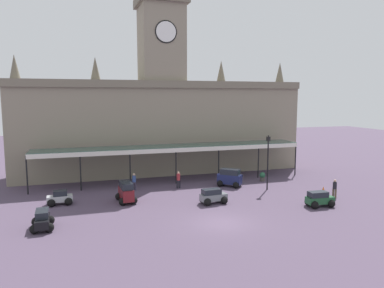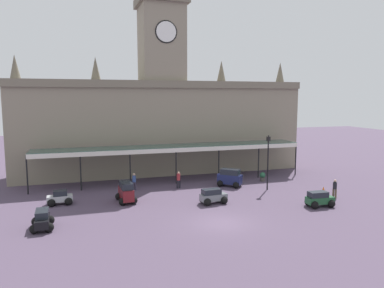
# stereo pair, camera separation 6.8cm
# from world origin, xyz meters

# --- Properties ---
(ground_plane) EXTENTS (140.00, 140.00, 0.00)m
(ground_plane) POSITION_xyz_m (0.00, 0.00, 0.00)
(ground_plane) COLOR #4D3E53
(station_building) EXTENTS (33.22, 5.79, 20.23)m
(station_building) POSITION_xyz_m (0.00, 19.01, 6.48)
(station_building) COLOR gray
(station_building) RESTS_ON ground
(entrance_canopy) EXTENTS (28.56, 3.26, 3.81)m
(entrance_canopy) POSITION_xyz_m (-0.00, 13.90, 3.66)
(entrance_canopy) COLOR #38564C
(entrance_canopy) RESTS_ON ground
(car_maroon_van) EXTENTS (1.70, 2.46, 1.77)m
(car_maroon_van) POSITION_xyz_m (-5.84, 7.33, 0.81)
(car_maroon_van) COLOR maroon
(car_maroon_van) RESTS_ON ground
(car_grey_estate) EXTENTS (2.31, 1.65, 1.27)m
(car_grey_estate) POSITION_xyz_m (1.14, 4.74, 0.56)
(car_grey_estate) COLOR slate
(car_grey_estate) RESTS_ON ground
(car_navy_van) EXTENTS (2.53, 2.50, 1.77)m
(car_navy_van) POSITION_xyz_m (4.84, 9.85, 0.81)
(car_navy_van) COLOR #19214C
(car_navy_van) RESTS_ON ground
(car_silver_sedan) EXTENTS (2.08, 1.57, 1.19)m
(car_silver_sedan) POSITION_xyz_m (-11.22, 8.27, 0.50)
(car_silver_sedan) COLOR #B2B5BA
(car_silver_sedan) RESTS_ON ground
(car_black_estate) EXTENTS (1.59, 2.28, 1.27)m
(car_black_estate) POSITION_xyz_m (-12.12, 2.57, 0.56)
(car_black_estate) COLOR black
(car_black_estate) RESTS_ON ground
(car_green_estate) EXTENTS (2.29, 1.62, 1.27)m
(car_green_estate) POSITION_xyz_m (9.18, 1.32, 0.56)
(car_green_estate) COLOR #1E512D
(car_green_estate) RESTS_ON ground
(pedestrian_beside_cars) EXTENTS (0.39, 0.34, 1.67)m
(pedestrian_beside_cars) POSITION_xyz_m (-4.58, 11.13, 0.91)
(pedestrian_beside_cars) COLOR #3F384C
(pedestrian_beside_cars) RESTS_ON ground
(pedestrian_near_entrance) EXTENTS (0.34, 0.37, 1.67)m
(pedestrian_near_entrance) POSITION_xyz_m (12.10, 3.14, 0.91)
(pedestrian_near_entrance) COLOR brown
(pedestrian_near_entrance) RESTS_ON ground
(pedestrian_crossing_forecourt) EXTENTS (0.39, 0.34, 1.67)m
(pedestrian_crossing_forecourt) POSITION_xyz_m (-0.29, 10.64, 0.91)
(pedestrian_crossing_forecourt) COLOR black
(pedestrian_crossing_forecourt) RESTS_ON ground
(victorian_lamppost) EXTENTS (0.30, 0.30, 5.32)m
(victorian_lamppost) POSITION_xyz_m (7.82, 7.57, 3.28)
(victorian_lamppost) COLOR black
(victorian_lamppost) RESTS_ON ground
(traffic_cone) EXTENTS (0.40, 0.40, 0.60)m
(traffic_cone) POSITION_xyz_m (12.27, 4.91, 0.30)
(traffic_cone) COLOR orange
(traffic_cone) RESTS_ON ground
(planter_by_canopy) EXTENTS (0.60, 0.60, 0.96)m
(planter_by_canopy) POSITION_xyz_m (9.11, 10.96, 0.49)
(planter_by_canopy) COLOR #47423D
(planter_by_canopy) RESTS_ON ground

